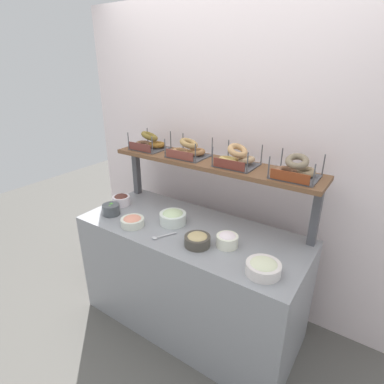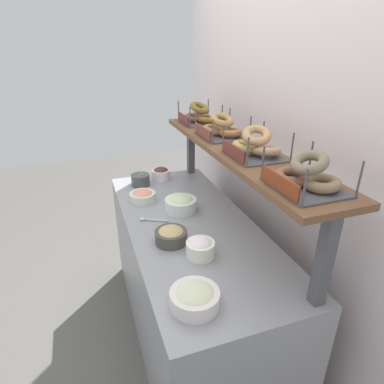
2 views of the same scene
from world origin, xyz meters
name	(u,v)px [view 1 (image 1 of 2)]	position (x,y,z in m)	size (l,w,h in m)	color
ground_plane	(191,320)	(0.00, 0.00, 0.00)	(8.00, 8.00, 0.00)	#595651
back_wall	(229,162)	(0.00, 0.55, 1.20)	(2.84, 0.06, 2.40)	silver
deli_counter	(191,277)	(0.00, 0.00, 0.42)	(1.64, 0.70, 0.85)	gray
shelf_riser_left	(137,172)	(-0.76, 0.27, 1.05)	(0.05, 0.05, 0.40)	#4C4C51
shelf_riser_right	(316,217)	(0.76, 0.27, 1.05)	(0.05, 0.05, 0.40)	#4C4C51
upper_shelf	(212,163)	(0.00, 0.27, 1.26)	(1.60, 0.32, 0.03)	brown
bowl_potato_salad	(263,267)	(0.62, -0.19, 0.89)	(0.20, 0.20, 0.08)	silver
bowl_lox_spread	(132,221)	(-0.37, -0.20, 0.89)	(0.17, 0.17, 0.07)	silver
bowl_scallion_spread	(173,217)	(-0.15, -0.01, 0.90)	(0.19, 0.19, 0.10)	white
bowl_cream_cheese	(227,240)	(0.32, -0.06, 0.90)	(0.14, 0.14, 0.10)	white
bowl_chocolate_spread	(121,200)	(-0.70, 0.01, 0.90)	(0.14, 0.14, 0.09)	white
bowl_veggie_mix	(111,209)	(-0.63, -0.16, 0.89)	(0.13, 0.13, 0.09)	#494D51
bowl_hummus	(197,240)	(0.16, -0.16, 0.89)	(0.17, 0.17, 0.08)	#47423A
serving_spoon_near_plate	(160,237)	(-0.10, -0.22, 0.86)	(0.10, 0.16, 0.01)	#B7B7BC
bagel_basket_cinnamon_raisin	(150,143)	(-0.59, 0.27, 1.33)	(0.28, 0.26, 0.15)	#4C4C51
bagel_basket_everything	(188,150)	(-0.20, 0.27, 1.33)	(0.29, 0.25, 0.14)	#4C4C51
bagel_basket_sesame	(237,158)	(0.20, 0.27, 1.33)	(0.27, 0.25, 0.15)	#4C4C51
bagel_basket_poppy	(295,170)	(0.60, 0.26, 1.33)	(0.29, 0.26, 0.15)	#4C4C51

